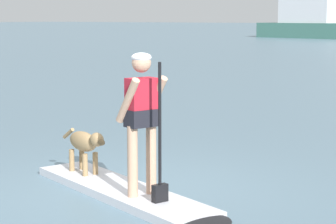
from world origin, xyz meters
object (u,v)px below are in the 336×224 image
person_paddler (142,114)px  paddleboard (132,195)px  dog (85,143)px  moored_boat_starboard (314,23)px

person_paddler → paddleboard: bearing=161.6°
paddleboard → person_paddler: 1.03m
dog → paddleboard: bearing=-18.4°
dog → moored_boat_starboard: (-19.83, 56.37, 0.99)m
paddleboard → dog: 1.19m
moored_boat_starboard → person_paddler: bearing=-69.6°
paddleboard → person_paddler: (0.23, -0.08, 1.01)m
paddleboard → person_paddler: person_paddler is taller
dog → person_paddler: bearing=-18.4°
person_paddler → dog: bearing=161.6°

